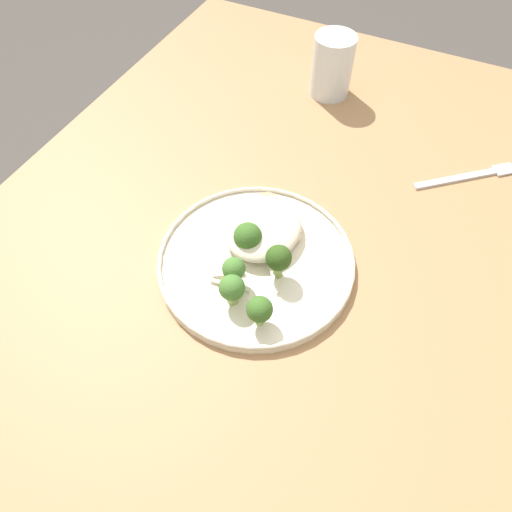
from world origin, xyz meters
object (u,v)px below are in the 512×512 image
Objects in this scene: seared_scallop_half_hidden at (257,241)px; broccoli_floret_near_rim at (248,237)px; broccoli_floret_front_edge at (232,289)px; water_glass at (332,70)px; seared_scallop_front_small at (253,218)px; broccoli_floret_center_pile at (276,260)px; dinner_plate at (256,261)px; seared_scallop_tilted_round at (267,202)px; seared_scallop_right_edge at (293,234)px; broccoli_floret_small_sprig at (260,310)px; dinner_fork at (469,176)px; broccoli_floret_left_leaning at (234,270)px.

seared_scallop_half_hidden is 0.02m from broccoli_floret_near_rim.
water_glass is at bearing 5.91° from broccoli_floret_front_edge.
water_glass is (0.43, 0.03, 0.01)m from broccoli_floret_near_rim.
seared_scallop_front_small is 0.53× the size of broccoli_floret_front_edge.
broccoli_floret_center_pile reaches higher than seared_scallop_front_small.
seared_scallop_tilted_round reaches higher than dinner_plate.
seared_scallop_right_edge is 0.49× the size of broccoli_floret_small_sprig.
broccoli_floret_center_pile is 0.39× the size of dinner_fork.
dinner_fork is (-0.12, -0.30, -0.05)m from water_glass.
broccoli_floret_left_leaning is at bearing 22.07° from broccoli_floret_front_edge.
broccoli_floret_center_pile is 0.47m from water_glass.
dinner_plate is 0.08m from broccoli_floret_front_edge.
water_glass reaches higher than dinner_plate.
seared_scallop_tilted_round is at bearing 128.11° from dinner_fork.
broccoli_floret_front_edge is at bearing 73.91° from broccoli_floret_small_sprig.
broccoli_floret_center_pile is at bearing 147.53° from dinner_fork.
broccoli_floret_left_leaning is (-0.11, -0.03, 0.02)m from seared_scallop_front_small.
seared_scallop_tilted_round is 0.08m from seared_scallop_half_hidden.
broccoli_floret_front_edge is at bearing 167.09° from seared_scallop_right_edge.
dinner_plate is at bearing 151.42° from seared_scallop_right_edge.
broccoli_floret_center_pile is (-0.08, -0.07, 0.03)m from seared_scallop_front_small.
seared_scallop_front_small is (0.00, 0.07, -0.00)m from seared_scallop_right_edge.
broccoli_floret_center_pile is at bearing -114.52° from broccoli_floret_near_rim.
dinner_plate is 2.49× the size of water_glass.
seared_scallop_half_hidden is at bearing 128.63° from seared_scallop_right_edge.
broccoli_floret_left_leaning is 0.06m from broccoli_floret_center_pile.
broccoli_floret_small_sprig is (-0.09, -0.05, 0.03)m from dinner_plate.
seared_scallop_tilted_round is 0.65× the size of broccoli_floret_near_rim.
seared_scallop_half_hidden reaches higher than dinner_plate.
dinner_plate is at bearing 0.94° from broccoli_floret_front_edge.
seared_scallop_right_edge is 0.40m from water_glass.
broccoli_floret_small_sprig is at bearing -170.71° from broccoli_floret_center_pile.
broccoli_floret_near_rim is (-0.09, -0.01, 0.02)m from seared_scallop_tilted_round.
broccoli_floret_small_sprig reaches higher than seared_scallop_front_small.
water_glass reaches higher than seared_scallop_half_hidden.
dinner_plate is 10.56× the size of seared_scallop_front_small.
broccoli_floret_center_pile is 0.06m from broccoli_floret_near_rim.
broccoli_floret_small_sprig is at bearing -146.50° from broccoli_floret_near_rim.
broccoli_floret_center_pile is 1.16× the size of broccoli_floret_front_edge.
broccoli_floret_near_rim reaches higher than dinner_fork.
broccoli_floret_small_sprig reaches higher than seared_scallop_tilted_round.
water_glass is (0.45, 0.05, 0.04)m from dinner_plate.
broccoli_floret_front_edge is at bearing -165.34° from seared_scallop_front_small.
broccoli_floret_center_pile is 0.08m from broccoli_floret_small_sprig.
broccoli_floret_front_edge is (-0.08, -0.00, 0.03)m from dinner_plate.
water_glass reaches higher than seared_scallop_tilted_round.
seared_scallop_tilted_round is 0.18m from broccoli_floret_front_edge.
broccoli_floret_small_sprig is (-0.15, -0.08, 0.02)m from seared_scallop_front_small.
water_glass is at bearing 4.98° from broccoli_floret_left_leaning.
broccoli_floret_center_pile is (-0.12, -0.07, 0.03)m from seared_scallop_tilted_round.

